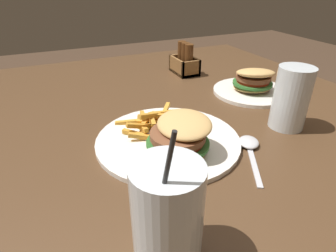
{
  "coord_description": "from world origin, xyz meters",
  "views": [
    {
      "loc": [
        0.54,
        -0.34,
        1.04
      ],
      "look_at": [
        0.08,
        -0.13,
        0.76
      ],
      "focal_mm": 30.0,
      "sensor_mm": 36.0,
      "label": 1
    }
  ],
  "objects_px": {
    "beer_glass": "(291,100)",
    "meal_plate_near": "(172,137)",
    "meal_plate_far": "(252,85)",
    "juice_glass": "(167,218)",
    "spoon": "(249,145)",
    "condiment_caddy": "(185,62)"
  },
  "relations": [
    {
      "from": "meal_plate_near",
      "to": "condiment_caddy",
      "type": "distance_m",
      "value": 0.48
    },
    {
      "from": "beer_glass",
      "to": "condiment_caddy",
      "type": "height_order",
      "value": "beer_glass"
    },
    {
      "from": "meal_plate_far",
      "to": "beer_glass",
      "type": "bearing_deg",
      "value": -16.6
    },
    {
      "from": "spoon",
      "to": "condiment_caddy",
      "type": "height_order",
      "value": "condiment_caddy"
    },
    {
      "from": "juice_glass",
      "to": "meal_plate_far",
      "type": "height_order",
      "value": "juice_glass"
    },
    {
      "from": "beer_glass",
      "to": "meal_plate_far",
      "type": "xyz_separation_m",
      "value": [
        -0.19,
        0.06,
        -0.04
      ]
    },
    {
      "from": "meal_plate_far",
      "to": "condiment_caddy",
      "type": "xyz_separation_m",
      "value": [
        -0.25,
        -0.09,
        0.01
      ]
    },
    {
      "from": "beer_glass",
      "to": "meal_plate_far",
      "type": "distance_m",
      "value": 0.21
    },
    {
      "from": "beer_glass",
      "to": "meal_plate_near",
      "type": "bearing_deg",
      "value": -95.51
    },
    {
      "from": "meal_plate_near",
      "to": "spoon",
      "type": "height_order",
      "value": "meal_plate_near"
    },
    {
      "from": "meal_plate_far",
      "to": "meal_plate_near",
      "type": "bearing_deg",
      "value": -63.6
    },
    {
      "from": "spoon",
      "to": "beer_glass",
      "type": "bearing_deg",
      "value": -43.89
    },
    {
      "from": "beer_glass",
      "to": "condiment_caddy",
      "type": "bearing_deg",
      "value": -175.38
    },
    {
      "from": "meal_plate_near",
      "to": "beer_glass",
      "type": "bearing_deg",
      "value": 84.49
    },
    {
      "from": "meal_plate_near",
      "to": "meal_plate_far",
      "type": "height_order",
      "value": "meal_plate_near"
    },
    {
      "from": "meal_plate_near",
      "to": "spoon",
      "type": "relative_size",
      "value": 1.99
    },
    {
      "from": "juice_glass",
      "to": "meal_plate_far",
      "type": "relative_size",
      "value": 0.89
    },
    {
      "from": "meal_plate_near",
      "to": "juice_glass",
      "type": "bearing_deg",
      "value": -26.02
    },
    {
      "from": "meal_plate_near",
      "to": "juice_glass",
      "type": "distance_m",
      "value": 0.25
    },
    {
      "from": "spoon",
      "to": "meal_plate_far",
      "type": "height_order",
      "value": "meal_plate_far"
    },
    {
      "from": "juice_glass",
      "to": "beer_glass",
      "type": "bearing_deg",
      "value": 116.84
    },
    {
      "from": "beer_glass",
      "to": "spoon",
      "type": "distance_m",
      "value": 0.15
    }
  ]
}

